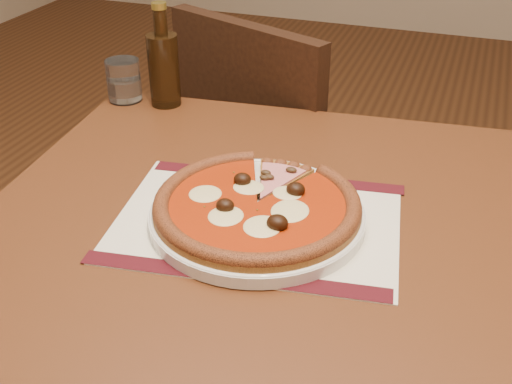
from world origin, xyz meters
TOP-DOWN VIEW (x-y plane):
  - table at (0.31, -0.51)m, footprint 0.87×0.87m
  - chair_far at (0.16, 0.08)m, footprint 0.54×0.54m
  - placemat at (0.33, -0.52)m, footprint 0.44×0.35m
  - plate at (0.33, -0.52)m, footprint 0.31×0.31m
  - pizza at (0.33, -0.52)m, footprint 0.30×0.30m
  - ham_slice at (0.33, -0.45)m, footprint 0.09×0.13m
  - water_glass at (-0.08, -0.19)m, footprint 0.08×0.08m
  - bottle at (0.01, -0.18)m, footprint 0.06×0.06m

SIDE VIEW (x-z plane):
  - chair_far at x=0.16m, z-range 0.06..0.94m
  - table at x=0.31m, z-range 0.27..1.02m
  - placemat at x=0.33m, z-range 0.75..0.75m
  - plate at x=0.33m, z-range 0.75..0.77m
  - ham_slice at x=0.33m, z-range 0.77..0.79m
  - pizza at x=0.33m, z-range 0.76..0.80m
  - water_glass at x=-0.08m, z-range 0.75..0.83m
  - bottle at x=0.01m, z-range 0.73..0.93m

